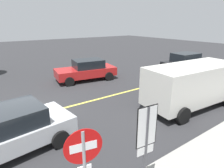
{
  "coord_description": "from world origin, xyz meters",
  "views": [
    {
      "loc": [
        -1.06,
        -8.62,
        4.21
      ],
      "look_at": [
        4.38,
        -0.88,
        1.09
      ],
      "focal_mm": 30.29,
      "sensor_mm": 36.0,
      "label": 1
    }
  ],
  "objects_px": {
    "white_van": "(192,83)",
    "speed_limit_sign": "(146,137)",
    "car_black_approaching": "(186,62)",
    "car_red_behind_van": "(86,70)",
    "stop_sign": "(84,162)",
    "car_silver_crossing": "(3,132)"
  },
  "relations": [
    {
      "from": "white_van",
      "to": "speed_limit_sign",
      "type": "bearing_deg",
      "value": -156.3
    },
    {
      "from": "car_black_approaching",
      "to": "speed_limit_sign",
      "type": "bearing_deg",
      "value": -149.46
    },
    {
      "from": "car_red_behind_van",
      "to": "speed_limit_sign",
      "type": "bearing_deg",
      "value": -110.27
    },
    {
      "from": "speed_limit_sign",
      "to": "car_red_behind_van",
      "type": "distance_m",
      "value": 10.57
    },
    {
      "from": "car_black_approaching",
      "to": "car_red_behind_van",
      "type": "relative_size",
      "value": 1.02
    },
    {
      "from": "car_black_approaching",
      "to": "car_red_behind_van",
      "type": "height_order",
      "value": "car_black_approaching"
    },
    {
      "from": "stop_sign",
      "to": "speed_limit_sign",
      "type": "bearing_deg",
      "value": -10.08
    },
    {
      "from": "car_silver_crossing",
      "to": "white_van",
      "type": "bearing_deg",
      "value": -9.17
    },
    {
      "from": "car_black_approaching",
      "to": "car_red_behind_van",
      "type": "xyz_separation_m",
      "value": [
        -8.26,
        2.85,
        -0.05
      ]
    },
    {
      "from": "speed_limit_sign",
      "to": "car_black_approaching",
      "type": "xyz_separation_m",
      "value": [
        11.91,
        7.02,
        -0.93
      ]
    },
    {
      "from": "stop_sign",
      "to": "car_red_behind_van",
      "type": "bearing_deg",
      "value": 62.23
    },
    {
      "from": "speed_limit_sign",
      "to": "car_silver_crossing",
      "type": "xyz_separation_m",
      "value": [
        -2.54,
        3.88,
        -0.98
      ]
    },
    {
      "from": "white_van",
      "to": "stop_sign",
      "type": "bearing_deg",
      "value": -162.4
    },
    {
      "from": "stop_sign",
      "to": "speed_limit_sign",
      "type": "height_order",
      "value": "speed_limit_sign"
    },
    {
      "from": "stop_sign",
      "to": "car_silver_crossing",
      "type": "bearing_deg",
      "value": 107.14
    },
    {
      "from": "speed_limit_sign",
      "to": "car_black_approaching",
      "type": "relative_size",
      "value": 0.53
    },
    {
      "from": "car_black_approaching",
      "to": "car_red_behind_van",
      "type": "bearing_deg",
      "value": 160.95
    },
    {
      "from": "stop_sign",
      "to": "car_silver_crossing",
      "type": "distance_m",
      "value": 3.88
    },
    {
      "from": "stop_sign",
      "to": "car_black_approaching",
      "type": "bearing_deg",
      "value": 26.93
    },
    {
      "from": "stop_sign",
      "to": "car_red_behind_van",
      "type": "height_order",
      "value": "stop_sign"
    },
    {
      "from": "speed_limit_sign",
      "to": "car_red_behind_van",
      "type": "bearing_deg",
      "value": 69.73
    },
    {
      "from": "speed_limit_sign",
      "to": "car_red_behind_van",
      "type": "relative_size",
      "value": 0.55
    }
  ]
}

